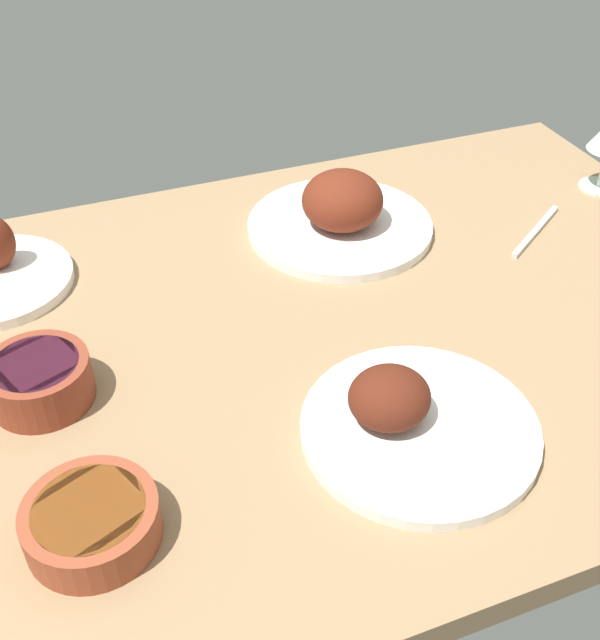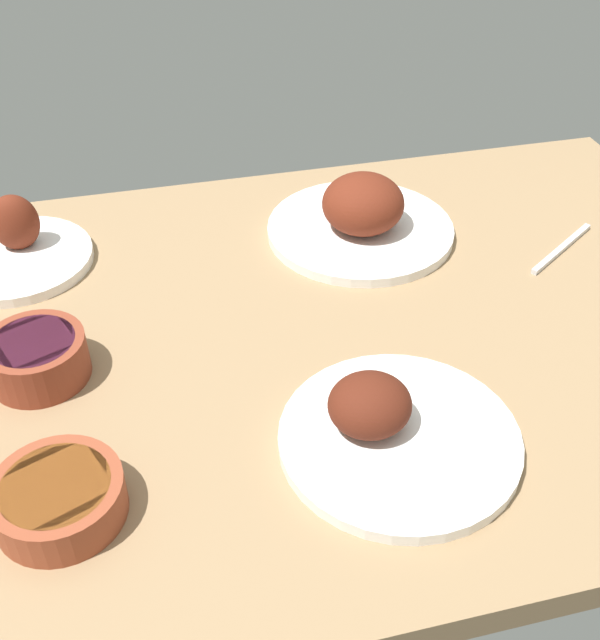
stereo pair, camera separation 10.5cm
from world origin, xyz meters
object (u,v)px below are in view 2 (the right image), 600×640
object	(u,v)px
plate_near_viewer	(16,248)
bowl_soup	(58,497)
plate_far_side	(390,428)
bowl_onions	(37,357)
fork_loose	(562,248)
plate_center_main	(362,217)

from	to	relation	value
plate_near_viewer	bowl_soup	xyz separation A→B (cm)	(6.17, -50.31, 0.22)
plate_near_viewer	bowl_soup	bearing A→B (deg)	-83.00
plate_far_side	bowl_onions	world-z (taller)	plate_far_side
fork_loose	plate_center_main	bearing A→B (deg)	-56.20
plate_center_main	plate_near_viewer	xyz separation A→B (cm)	(-53.21, 5.41, -1.09)
bowl_soup	bowl_onions	distance (cm)	22.87
bowl_soup	bowl_onions	size ratio (longest dim) A/B	1.10
plate_near_viewer	bowl_onions	bearing A→B (deg)	-82.32
plate_center_main	bowl_soup	distance (cm)	65.03
plate_far_side	plate_center_main	world-z (taller)	plate_center_main
plate_far_side	fork_loose	size ratio (longest dim) A/B	1.59
bowl_onions	fork_loose	xyz separation A→B (cm)	(78.67, 10.29, -2.75)
plate_near_viewer	bowl_onions	distance (cm)	27.84
plate_center_main	bowl_soup	xyz separation A→B (cm)	(-47.03, -44.90, -0.87)
plate_far_side	fork_loose	distance (cm)	50.39
bowl_soup	bowl_onions	world-z (taller)	bowl_onions
plate_near_viewer	bowl_onions	xyz separation A→B (cm)	(3.72, -27.58, 0.84)
plate_far_side	fork_loose	xyz separation A→B (cm)	(39.30, 31.50, -1.66)
bowl_onions	fork_loose	distance (cm)	79.39
bowl_onions	fork_loose	bearing A→B (deg)	7.45
plate_far_side	bowl_soup	world-z (taller)	plate_far_side
bowl_onions	fork_loose	size ratio (longest dim) A/B	0.72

